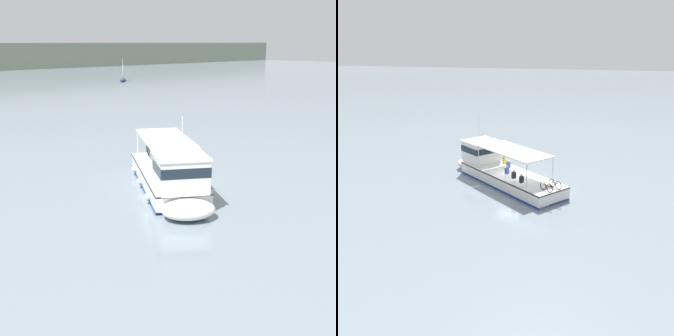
% 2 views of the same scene
% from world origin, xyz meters
% --- Properties ---
extents(ground_plane, '(400.00, 400.00, 0.00)m').
position_xyz_m(ground_plane, '(0.00, 0.00, 0.00)').
color(ground_plane, gray).
extents(ferry_main, '(9.46, 12.37, 5.32)m').
position_xyz_m(ferry_main, '(-1.23, -1.69, 1.02)').
color(ferry_main, white).
rests_on(ferry_main, ground).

